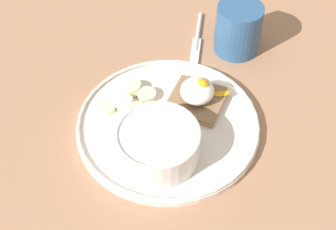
{
  "coord_description": "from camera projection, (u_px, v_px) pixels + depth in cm",
  "views": [
    {
      "loc": [
        41.7,
        21.96,
        59.4
      ],
      "look_at": [
        0.0,
        0.0,
        5.0
      ],
      "focal_mm": 50.0,
      "sensor_mm": 36.0,
      "label": 1
    }
  ],
  "objects": [
    {
      "name": "ground_plane",
      "position": [
        168.0,
        131.0,
        0.75
      ],
      "size": [
        120.0,
        120.0,
        2.0
      ],
      "primitive_type": "cube",
      "color": "#A37355",
      "rests_on": "ground"
    },
    {
      "name": "plate",
      "position": [
        168.0,
        124.0,
        0.74
      ],
      "size": [
        28.85,
        28.85,
        1.6
      ],
      "color": "silver",
      "rests_on": "ground_plane"
    },
    {
      "name": "oatmeal_bowl",
      "position": [
        158.0,
        144.0,
        0.67
      ],
      "size": [
        12.34,
        12.34,
        5.45
      ],
      "color": "white",
      "rests_on": "plate"
    },
    {
      "name": "toast_slice",
      "position": [
        197.0,
        101.0,
        0.76
      ],
      "size": [
        9.2,
        9.2,
        1.24
      ],
      "color": "#866446",
      "rests_on": "plate"
    },
    {
      "name": "poached_egg",
      "position": [
        198.0,
        90.0,
        0.74
      ],
      "size": [
        6.93,
        7.46,
        3.89
      ],
      "color": "white",
      "rests_on": "toast_slice"
    },
    {
      "name": "banana_slice_front",
      "position": [
        124.0,
        103.0,
        0.75
      ],
      "size": [
        4.25,
        4.3,
        1.65
      ],
      "color": "#F2E3C8",
      "rests_on": "plate"
    },
    {
      "name": "banana_slice_left",
      "position": [
        147.0,
        95.0,
        0.77
      ],
      "size": [
        4.32,
        4.31,
        1.38
      ],
      "color": "beige",
      "rests_on": "plate"
    },
    {
      "name": "banana_slice_back",
      "position": [
        107.0,
        108.0,
        0.75
      ],
      "size": [
        3.14,
        3.12,
        0.98
      ],
      "color": "beige",
      "rests_on": "plate"
    },
    {
      "name": "banana_slice_right",
      "position": [
        137.0,
        111.0,
        0.74
      ],
      "size": [
        4.24,
        4.23,
        1.5
      ],
      "color": "beige",
      "rests_on": "plate"
    },
    {
      "name": "banana_slice_inner",
      "position": [
        132.0,
        88.0,
        0.77
      ],
      "size": [
        3.81,
        3.95,
        1.84
      ],
      "color": "beige",
      "rests_on": "plate"
    },
    {
      "name": "coffee_mug",
      "position": [
        238.0,
        28.0,
        0.83
      ],
      "size": [
        11.69,
        8.17,
        9.09
      ],
      "color": "#2E5785",
      "rests_on": "ground_plane"
    },
    {
      "name": "knife",
      "position": [
        197.0,
        38.0,
        0.88
      ],
      "size": [
        14.17,
        6.16,
        0.8
      ],
      "color": "silver",
      "rests_on": "ground_plane"
    }
  ]
}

